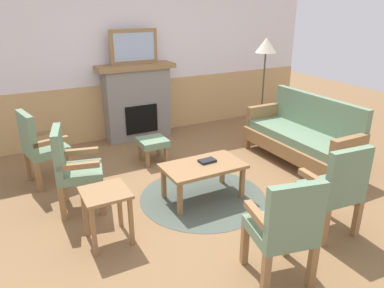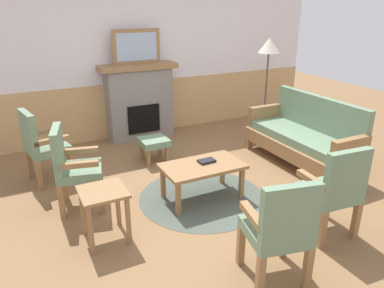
{
  "view_description": "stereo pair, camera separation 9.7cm",
  "coord_description": "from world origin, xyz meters",
  "px_view_note": "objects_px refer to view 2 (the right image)",
  "views": [
    {
      "loc": [
        -2.04,
        -3.46,
        2.23
      ],
      "look_at": [
        0.0,
        0.35,
        0.55
      ],
      "focal_mm": 34.09,
      "sensor_mm": 36.0,
      "label": 1
    },
    {
      "loc": [
        -1.95,
        -3.5,
        2.23
      ],
      "look_at": [
        0.0,
        0.35,
        0.55
      ],
      "focal_mm": 34.09,
      "sensor_mm": 36.0,
      "label": 2
    }
  ],
  "objects_px": {
    "side_table": "(104,201)",
    "book_on_table": "(207,161)",
    "armchair_near_fireplace": "(72,165)",
    "floor_lamp_by_couch": "(269,52)",
    "armchair_by_window_left": "(41,143)",
    "fireplace": "(140,101)",
    "armchair_front_center": "(334,188)",
    "coffee_table": "(202,169)",
    "armchair_front_left": "(280,227)",
    "couch": "(304,138)",
    "footstool": "(154,143)",
    "framed_picture": "(137,47)"
  },
  "relations": [
    {
      "from": "coffee_table",
      "to": "armchair_front_left",
      "type": "bearing_deg",
      "value": -94.53
    },
    {
      "from": "armchair_near_fireplace",
      "to": "armchair_by_window_left",
      "type": "height_order",
      "value": "same"
    },
    {
      "from": "framed_picture",
      "to": "armchair_front_center",
      "type": "distance_m",
      "value": 3.87
    },
    {
      "from": "armchair_front_center",
      "to": "floor_lamp_by_couch",
      "type": "xyz_separation_m",
      "value": [
        1.36,
        2.87,
        0.91
      ]
    },
    {
      "from": "armchair_front_left",
      "to": "coffee_table",
      "type": "bearing_deg",
      "value": 85.47
    },
    {
      "from": "armchair_by_window_left",
      "to": "floor_lamp_by_couch",
      "type": "relative_size",
      "value": 0.58
    },
    {
      "from": "framed_picture",
      "to": "book_on_table",
      "type": "height_order",
      "value": "framed_picture"
    },
    {
      "from": "footstool",
      "to": "floor_lamp_by_couch",
      "type": "distance_m",
      "value": 2.57
    },
    {
      "from": "coffee_table",
      "to": "armchair_front_left",
      "type": "height_order",
      "value": "armchair_front_left"
    },
    {
      "from": "floor_lamp_by_couch",
      "to": "armchair_by_window_left",
      "type": "bearing_deg",
      "value": -175.68
    },
    {
      "from": "fireplace",
      "to": "armchair_near_fireplace",
      "type": "bearing_deg",
      "value": -127.21
    },
    {
      "from": "couch",
      "to": "coffee_table",
      "type": "distance_m",
      "value": 1.82
    },
    {
      "from": "armchair_near_fireplace",
      "to": "floor_lamp_by_couch",
      "type": "height_order",
      "value": "floor_lamp_by_couch"
    },
    {
      "from": "footstool",
      "to": "armchair_front_center",
      "type": "distance_m",
      "value": 2.71
    },
    {
      "from": "fireplace",
      "to": "framed_picture",
      "type": "xyz_separation_m",
      "value": [
        0.0,
        0.0,
        0.91
      ]
    },
    {
      "from": "fireplace",
      "to": "couch",
      "type": "xyz_separation_m",
      "value": [
        1.74,
        -2.16,
        -0.26
      ]
    },
    {
      "from": "framed_picture",
      "to": "book_on_table",
      "type": "xyz_separation_m",
      "value": [
        0.01,
        -2.36,
        -1.1
      ]
    },
    {
      "from": "side_table",
      "to": "book_on_table",
      "type": "bearing_deg",
      "value": 14.49
    },
    {
      "from": "couch",
      "to": "book_on_table",
      "type": "height_order",
      "value": "couch"
    },
    {
      "from": "fireplace",
      "to": "floor_lamp_by_couch",
      "type": "height_order",
      "value": "floor_lamp_by_couch"
    },
    {
      "from": "couch",
      "to": "floor_lamp_by_couch",
      "type": "xyz_separation_m",
      "value": [
        0.34,
        1.37,
        1.05
      ]
    },
    {
      "from": "footstool",
      "to": "fireplace",
      "type": "bearing_deg",
      "value": 80.54
    },
    {
      "from": "armchair_near_fireplace",
      "to": "armchair_by_window_left",
      "type": "distance_m",
      "value": 0.9
    },
    {
      "from": "fireplace",
      "to": "framed_picture",
      "type": "relative_size",
      "value": 1.62
    },
    {
      "from": "armchair_front_left",
      "to": "fireplace",
      "type": "bearing_deg",
      "value": 87.27
    },
    {
      "from": "armchair_front_center",
      "to": "side_table",
      "type": "relative_size",
      "value": 1.78
    },
    {
      "from": "footstool",
      "to": "side_table",
      "type": "xyz_separation_m",
      "value": [
        -1.14,
        -1.59,
        0.15
      ]
    },
    {
      "from": "fireplace",
      "to": "armchair_near_fireplace",
      "type": "xyz_separation_m",
      "value": [
        -1.47,
        -1.94,
        -0.11
      ]
    },
    {
      "from": "framed_picture",
      "to": "footstool",
      "type": "xyz_separation_m",
      "value": [
        -0.19,
        -1.11,
        -1.28
      ]
    },
    {
      "from": "side_table",
      "to": "armchair_by_window_left",
      "type": "bearing_deg",
      "value": 103.34
    },
    {
      "from": "couch",
      "to": "footstool",
      "type": "distance_m",
      "value": 2.19
    },
    {
      "from": "armchair_by_window_left",
      "to": "couch",
      "type": "bearing_deg",
      "value": -17.54
    },
    {
      "from": "fireplace",
      "to": "armchair_front_center",
      "type": "relative_size",
      "value": 1.33
    },
    {
      "from": "couch",
      "to": "armchair_front_center",
      "type": "relative_size",
      "value": 1.84
    },
    {
      "from": "footstool",
      "to": "floor_lamp_by_couch",
      "type": "relative_size",
      "value": 0.24
    },
    {
      "from": "fireplace",
      "to": "book_on_table",
      "type": "height_order",
      "value": "fireplace"
    },
    {
      "from": "coffee_table",
      "to": "footstool",
      "type": "relative_size",
      "value": 2.4
    },
    {
      "from": "couch",
      "to": "armchair_near_fireplace",
      "type": "distance_m",
      "value": 3.22
    },
    {
      "from": "fireplace",
      "to": "coffee_table",
      "type": "distance_m",
      "value": 2.42
    },
    {
      "from": "couch",
      "to": "armchair_front_center",
      "type": "bearing_deg",
      "value": -124.18
    },
    {
      "from": "framed_picture",
      "to": "coffee_table",
      "type": "relative_size",
      "value": 0.83
    },
    {
      "from": "fireplace",
      "to": "couch",
      "type": "relative_size",
      "value": 0.72
    },
    {
      "from": "couch",
      "to": "armchair_by_window_left",
      "type": "relative_size",
      "value": 1.84
    },
    {
      "from": "coffee_table",
      "to": "armchair_front_left",
      "type": "xyz_separation_m",
      "value": [
        -0.12,
        -1.54,
        0.15
      ]
    },
    {
      "from": "framed_picture",
      "to": "armchair_front_left",
      "type": "height_order",
      "value": "framed_picture"
    },
    {
      "from": "fireplace",
      "to": "book_on_table",
      "type": "xyz_separation_m",
      "value": [
        0.01,
        -2.36,
        -0.2
      ]
    },
    {
      "from": "couch",
      "to": "armchair_by_window_left",
      "type": "distance_m",
      "value": 3.62
    },
    {
      "from": "armchair_front_left",
      "to": "couch",
      "type": "bearing_deg",
      "value": 42.82
    },
    {
      "from": "couch",
      "to": "armchair_front_center",
      "type": "height_order",
      "value": "same"
    },
    {
      "from": "book_on_table",
      "to": "floor_lamp_by_couch",
      "type": "distance_m",
      "value": 2.78
    }
  ]
}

